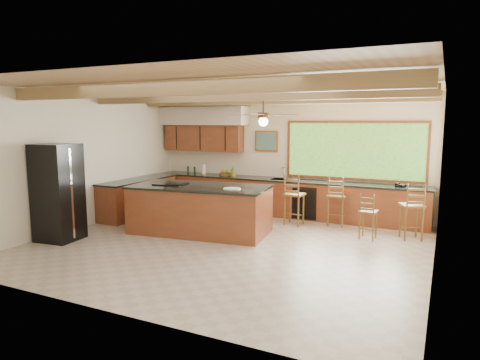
% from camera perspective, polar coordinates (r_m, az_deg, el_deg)
% --- Properties ---
extents(ground, '(7.20, 7.20, 0.00)m').
position_cam_1_polar(ground, '(8.35, -1.54, -8.62)').
color(ground, '#C0B09F').
rests_on(ground, ground).
extents(room_shell, '(7.27, 6.54, 3.02)m').
position_cam_1_polar(room_shell, '(8.66, -0.60, 6.84)').
color(room_shell, white).
rests_on(room_shell, ground).
extents(counter_run, '(7.12, 3.10, 1.22)m').
position_cam_1_polar(counter_run, '(10.80, 0.74, -2.28)').
color(counter_run, brown).
rests_on(counter_run, ground).
extents(island, '(3.05, 1.72, 1.03)m').
position_cam_1_polar(island, '(9.17, -5.36, -3.87)').
color(island, brown).
rests_on(island, ground).
extents(refrigerator, '(0.82, 0.80, 1.93)m').
position_cam_1_polar(refrigerator, '(9.23, -23.11, -1.53)').
color(refrigerator, black).
rests_on(refrigerator, ground).
extents(bar_stool_a, '(0.42, 0.42, 1.13)m').
position_cam_1_polar(bar_stool_a, '(9.89, 12.73, -2.21)').
color(bar_stool_a, brown).
rests_on(bar_stool_a, ground).
extents(bar_stool_b, '(0.44, 0.44, 1.17)m').
position_cam_1_polar(bar_stool_b, '(9.78, 7.13, -2.05)').
color(bar_stool_b, brown).
rests_on(bar_stool_b, ground).
extents(bar_stool_c, '(0.54, 0.54, 1.16)m').
position_cam_1_polar(bar_stool_c, '(9.17, 21.93, -3.30)').
color(bar_stool_c, brown).
rests_on(bar_stool_c, ground).
extents(bar_stool_d, '(0.36, 0.36, 0.94)m').
position_cam_1_polar(bar_stool_d, '(8.95, 16.71, -4.16)').
color(bar_stool_d, brown).
rests_on(bar_stool_d, ground).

